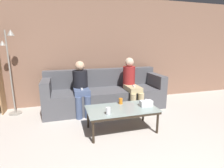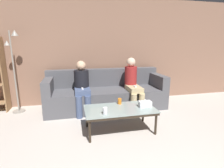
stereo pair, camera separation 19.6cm
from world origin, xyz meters
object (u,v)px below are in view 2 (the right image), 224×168
Objects in this scene: cup_near_right at (105,111)px; seated_person_left_end at (82,85)px; standing_lamp at (14,63)px; coffee_table at (120,110)px; couch at (106,94)px; cup_near_left at (120,101)px; tissue_box at (145,104)px; seated_person_mid_left at (133,83)px.

cup_near_right is 0.10× the size of seated_person_left_end.
seated_person_left_end is at bearing -14.55° from standing_lamp.
couch is at bearing 90.33° from coffee_table.
couch is 1.00m from cup_near_left.
cup_near_left is 0.53m from cup_near_right.
cup_near_right is at bearing -76.55° from seated_person_left_end.
cup_near_left is 0.95× the size of cup_near_right.
seated_person_mid_left is at bearing 83.41° from tissue_box.
tissue_box is (0.39, -0.23, -0.00)m from cup_near_left.
couch is 2.32× the size of seated_person_mid_left.
tissue_box is at bearing -69.59° from couch.
standing_lamp is (-1.96, 1.35, 0.71)m from coffee_table.
couch is 2.10m from standing_lamp.
coffee_table is at bearing -120.40° from seated_person_mid_left.
cup_near_right is 0.76m from tissue_box.
tissue_box is at bearing -30.32° from cup_near_left.
couch is 2.41× the size of seated_person_left_end.
coffee_table is at bearing 33.30° from cup_near_right.
tissue_box reaches higher than cup_near_right.
cup_near_left reaches higher than coffee_table.
seated_person_left_end is (-0.57, -0.21, 0.29)m from couch.
seated_person_mid_left reaches higher than tissue_box.
standing_lamp reaches higher than cup_near_left.
seated_person_left_end is at bearing -159.60° from couch.
tissue_box is 2.84m from standing_lamp.
cup_near_left is (0.05, 0.21, 0.09)m from coffee_table.
seated_person_left_end is (-0.63, 0.78, 0.15)m from cup_near_left.
standing_lamp is 1.50m from seated_person_left_end.
standing_lamp is 1.56× the size of seated_person_left_end.
seated_person_left_end is (-0.57, 0.99, 0.24)m from coffee_table.
seated_person_mid_left is at bearing -8.92° from standing_lamp.
cup_near_left is 0.09× the size of seated_person_mid_left.
standing_lamp reaches higher than seated_person_mid_left.
standing_lamp is (-1.66, 1.54, 0.62)m from cup_near_right.
tissue_box is 0.99m from seated_person_mid_left.
standing_lamp reaches higher than cup_near_right.
cup_near_right reaches higher than coffee_table.
tissue_box is (0.74, 0.17, -0.00)m from cup_near_right.
seated_person_mid_left is (1.13, -0.04, 0.01)m from seated_person_left_end.
cup_near_left is at bearing 75.86° from coffee_table.
cup_near_right is at bearing -42.80° from standing_lamp.
seated_person_left_end reaches higher than tissue_box.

